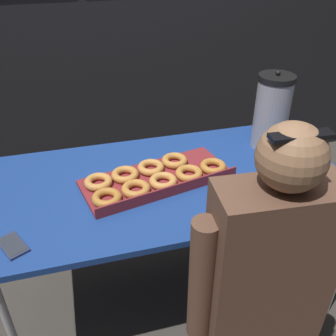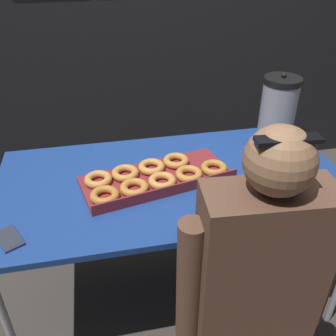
% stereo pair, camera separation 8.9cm
% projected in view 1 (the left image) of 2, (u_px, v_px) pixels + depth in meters
% --- Properties ---
extents(ground_plane, '(12.00, 12.00, 0.00)m').
position_uv_depth(ground_plane, '(172.00, 287.00, 2.11)').
color(ground_plane, '#3D3833').
extents(back_wall, '(6.00, 0.11, 2.46)m').
position_uv_depth(back_wall, '(121.00, 13.00, 2.50)').
color(back_wall, black).
rests_on(back_wall, ground).
extents(folding_table, '(1.58, 0.82, 0.74)m').
position_uv_depth(folding_table, '(173.00, 186.00, 1.74)').
color(folding_table, navy).
rests_on(folding_table, ground).
extents(donut_box, '(0.71, 0.42, 0.05)m').
position_uv_depth(donut_box, '(154.00, 177.00, 1.68)').
color(donut_box, maroon).
rests_on(donut_box, folding_table).
extents(coffee_urn, '(0.18, 0.20, 0.40)m').
position_uv_depth(coffee_urn, '(272.00, 112.00, 1.88)').
color(coffee_urn, '#939399').
rests_on(coffee_urn, folding_table).
extents(cell_phone, '(0.13, 0.15, 0.01)m').
position_uv_depth(cell_phone, '(13.00, 245.00, 1.34)').
color(cell_phone, '#2D334C').
rests_on(cell_phone, folding_table).
extents(person_seated, '(0.53, 0.24, 1.30)m').
position_uv_depth(person_seated, '(262.00, 300.00, 1.29)').
color(person_seated, '#33332D').
rests_on(person_seated, ground).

